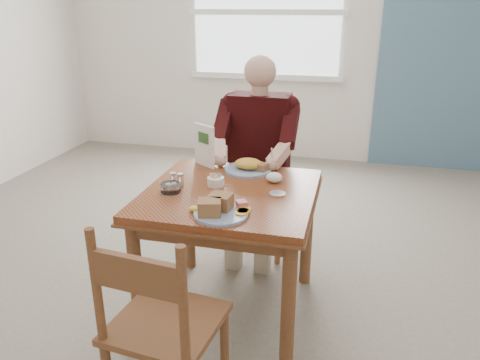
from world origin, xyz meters
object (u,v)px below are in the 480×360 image
(table, at_px, (230,210))
(chair_near, at_px, (161,327))
(chair_far, at_px, (260,185))
(near_plate, at_px, (219,208))
(diner, at_px, (258,144))
(far_plate, at_px, (249,166))

(table, xyz_separation_m, chair_near, (-0.06, -0.83, -0.16))
(chair_far, height_order, near_plate, chair_far)
(near_plate, bearing_deg, diner, 91.74)
(diner, distance_m, near_plate, 1.01)
(diner, distance_m, far_plate, 0.38)
(diner, xyz_separation_m, near_plate, (0.03, -1.01, -0.03))
(far_plate, bearing_deg, diner, 94.62)
(chair_far, distance_m, diner, 0.34)
(diner, bearing_deg, chair_far, 90.01)
(table, height_order, far_plate, far_plate)
(diner, bearing_deg, near_plate, -88.26)
(near_plate, bearing_deg, table, 95.78)
(chair_far, bearing_deg, near_plate, -88.40)
(table, bearing_deg, diner, 90.00)
(table, xyz_separation_m, chair_far, (0.00, 0.80, -0.16))
(table, height_order, near_plate, near_plate)
(chair_near, height_order, far_plate, chair_near)
(table, relative_size, diner, 0.66)
(chair_near, bearing_deg, near_plate, 79.78)
(diner, bearing_deg, table, -90.00)
(table, bearing_deg, chair_far, 90.00)
(chair_far, distance_m, chair_near, 1.62)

